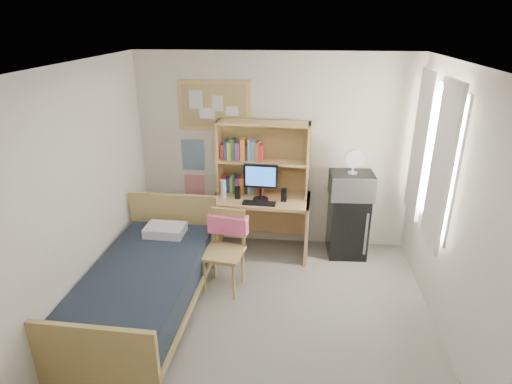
# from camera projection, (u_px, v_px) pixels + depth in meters

# --- Properties ---
(floor) EXTENTS (3.60, 4.20, 0.02)m
(floor) POSITION_uv_depth(u_px,v_px,m) (260.00, 342.00, 4.24)
(floor) COLOR gray
(floor) RESTS_ON ground
(ceiling) EXTENTS (3.60, 4.20, 0.02)m
(ceiling) POSITION_uv_depth(u_px,v_px,m) (261.00, 70.00, 3.25)
(ceiling) COLOR white
(ceiling) RESTS_ON wall_back
(wall_back) EXTENTS (3.60, 0.04, 2.60)m
(wall_back) POSITION_uv_depth(u_px,v_px,m) (274.00, 153.00, 5.68)
(wall_back) COLOR silver
(wall_back) RESTS_ON floor
(wall_left) EXTENTS (0.04, 4.20, 2.60)m
(wall_left) POSITION_uv_depth(u_px,v_px,m) (64.00, 215.00, 3.90)
(wall_left) COLOR silver
(wall_left) RESTS_ON floor
(wall_right) EXTENTS (0.04, 4.20, 2.60)m
(wall_right) POSITION_uv_depth(u_px,v_px,m) (474.00, 233.00, 3.58)
(wall_right) COLOR silver
(wall_right) RESTS_ON floor
(window_unit) EXTENTS (0.10, 1.40, 1.70)m
(window_unit) POSITION_uv_depth(u_px,v_px,m) (433.00, 155.00, 4.58)
(window_unit) COLOR white
(window_unit) RESTS_ON wall_right
(curtain_left) EXTENTS (0.04, 0.55, 1.70)m
(curtain_left) POSITION_uv_depth(u_px,v_px,m) (441.00, 167.00, 4.21)
(curtain_left) COLOR white
(curtain_left) RESTS_ON wall_right
(curtain_right) EXTENTS (0.04, 0.55, 1.70)m
(curtain_right) POSITION_uv_depth(u_px,v_px,m) (420.00, 145.00, 4.95)
(curtain_right) COLOR white
(curtain_right) RESTS_ON wall_right
(bulletin_board) EXTENTS (0.94, 0.03, 0.64)m
(bulletin_board) POSITION_uv_depth(u_px,v_px,m) (214.00, 106.00, 5.50)
(bulletin_board) COLOR tan
(bulletin_board) RESTS_ON wall_back
(poster_wave) EXTENTS (0.30, 0.01, 0.42)m
(poster_wave) POSITION_uv_depth(u_px,v_px,m) (193.00, 155.00, 5.78)
(poster_wave) COLOR #225188
(poster_wave) RESTS_ON wall_back
(poster_japan) EXTENTS (0.28, 0.01, 0.36)m
(poster_japan) POSITION_uv_depth(u_px,v_px,m) (195.00, 187.00, 5.96)
(poster_japan) COLOR red
(poster_japan) RESTS_ON wall_back
(desk) EXTENTS (1.30, 0.70, 0.79)m
(desk) POSITION_uv_depth(u_px,v_px,m) (261.00, 225.00, 5.72)
(desk) COLOR tan
(desk) RESTS_ON floor
(desk_chair) EXTENTS (0.55, 0.55, 0.95)m
(desk_chair) POSITION_uv_depth(u_px,v_px,m) (223.00, 252.00, 4.89)
(desk_chair) COLOR tan
(desk_chair) RESTS_ON floor
(mini_fridge) EXTENTS (0.51, 0.51, 0.83)m
(mini_fridge) POSITION_uv_depth(u_px,v_px,m) (347.00, 225.00, 5.68)
(mini_fridge) COLOR black
(mini_fridge) RESTS_ON floor
(bed) EXTENTS (1.15, 2.18, 0.59)m
(bed) POSITION_uv_depth(u_px,v_px,m) (144.00, 292.00, 4.49)
(bed) COLOR black
(bed) RESTS_ON floor
(hutch) EXTENTS (1.20, 0.36, 0.97)m
(hutch) POSITION_uv_depth(u_px,v_px,m) (263.00, 159.00, 5.53)
(hutch) COLOR tan
(hutch) RESTS_ON desk
(monitor) EXTENTS (0.44, 0.06, 0.46)m
(monitor) POSITION_uv_depth(u_px,v_px,m) (261.00, 183.00, 5.43)
(monitor) COLOR black
(monitor) RESTS_ON desk
(keyboard) EXTENTS (0.42, 0.16, 0.02)m
(keyboard) POSITION_uv_depth(u_px,v_px,m) (259.00, 203.00, 5.39)
(keyboard) COLOR black
(keyboard) RESTS_ON desk
(speaker_left) EXTENTS (0.07, 0.07, 0.16)m
(speaker_left) POSITION_uv_depth(u_px,v_px,m) (238.00, 193.00, 5.53)
(speaker_left) COLOR black
(speaker_left) RESTS_ON desk
(speaker_right) EXTENTS (0.07, 0.07, 0.17)m
(speaker_right) POSITION_uv_depth(u_px,v_px,m) (284.00, 195.00, 5.44)
(speaker_right) COLOR black
(speaker_right) RESTS_ON desk
(water_bottle) EXTENTS (0.08, 0.08, 0.25)m
(water_bottle) POSITION_uv_depth(u_px,v_px,m) (223.00, 190.00, 5.50)
(water_bottle) COLOR white
(water_bottle) RESTS_ON desk
(hoodie) EXTENTS (0.48, 0.21, 0.22)m
(hoodie) POSITION_uv_depth(u_px,v_px,m) (228.00, 224.00, 4.97)
(hoodie) COLOR #FF618E
(hoodie) RESTS_ON desk_chair
(microwave) EXTENTS (0.56, 0.44, 0.32)m
(microwave) POSITION_uv_depth(u_px,v_px,m) (351.00, 185.00, 5.44)
(microwave) COLOR silver
(microwave) RESTS_ON mini_fridge
(desk_fan) EXTENTS (0.24, 0.24, 0.29)m
(desk_fan) POSITION_uv_depth(u_px,v_px,m) (353.00, 162.00, 5.33)
(desk_fan) COLOR white
(desk_fan) RESTS_ON microwave
(pillow) EXTENTS (0.47, 0.33, 0.11)m
(pillow) POSITION_uv_depth(u_px,v_px,m) (165.00, 230.00, 5.05)
(pillow) COLOR white
(pillow) RESTS_ON bed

